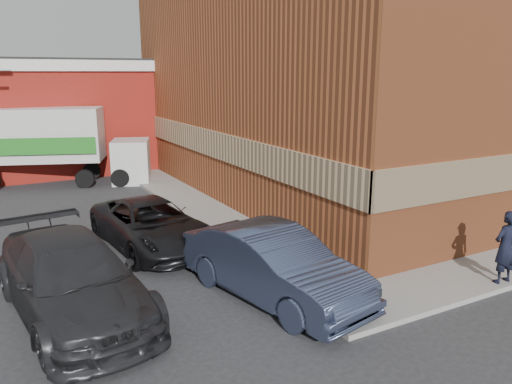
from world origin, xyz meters
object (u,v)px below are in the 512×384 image
sedan (273,265)px  suv_a (151,225)px  brick_building (359,79)px  man (505,247)px  suv_b (72,279)px  box_truck (56,141)px

sedan → suv_a: (-1.39, 4.56, -0.11)m
brick_building → suv_a: 12.07m
brick_building → man: brick_building is taller
brick_building → sedan: (-9.30, -8.50, -3.89)m
brick_building → suv_a: brick_building is taller
man → suv_b: size_ratio=0.31×
brick_building → man: 11.95m
man → suv_b: bearing=-18.5°
sedan → brick_building: bearing=30.4°
man → suv_b: (-9.11, 3.36, -0.18)m
brick_building → box_truck: size_ratio=2.53×
brick_building → man: (-4.24, -10.55, -3.69)m
sedan → box_truck: size_ratio=0.67×
sedan → suv_a: 4.76m
suv_b → box_truck: bearing=76.3°
brick_building → box_truck: bearing=152.2°
brick_building → man: bearing=-111.9°
sedan → suv_b: (-4.05, 1.31, 0.01)m
sedan → box_truck: box_truck is taller
brick_building → suv_b: brick_building is taller
man → suv_a: bearing=-44.0°
box_truck → suv_b: bearing=-76.1°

